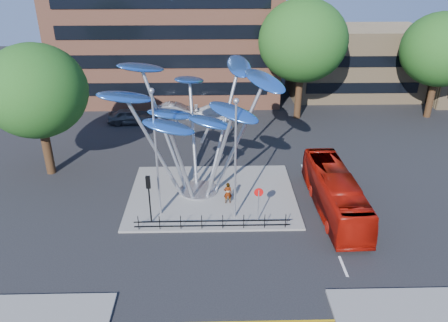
{
  "coord_description": "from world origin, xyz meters",
  "views": [
    {
      "loc": [
        -0.8,
        -21.53,
        16.48
      ],
      "look_at": [
        -0.19,
        4.0,
        3.84
      ],
      "focal_mm": 35.0,
      "sensor_mm": 36.0,
      "label": 1
    }
  ],
  "objects_px": {
    "street_lamp_left": "(155,144)",
    "parked_car_mid": "(176,111)",
    "tree_right": "(303,41)",
    "parked_car_right": "(218,112)",
    "traffic_light_island": "(149,190)",
    "pedestrian": "(228,193)",
    "tree_far": "(441,50)",
    "tree_left": "(36,91)",
    "no_entry_sign_island": "(259,199)",
    "parked_car_left": "(131,116)",
    "leaf_sculpture": "(195,104)",
    "red_bus": "(335,193)",
    "street_lamp_right": "(236,150)"
  },
  "relations": [
    {
      "from": "no_entry_sign_island",
      "to": "parked_car_right",
      "type": "height_order",
      "value": "no_entry_sign_island"
    },
    {
      "from": "traffic_light_island",
      "to": "pedestrian",
      "type": "height_order",
      "value": "traffic_light_island"
    },
    {
      "from": "tree_right",
      "to": "parked_car_right",
      "type": "xyz_separation_m",
      "value": [
        -8.38,
        -0.12,
        -7.32
      ]
    },
    {
      "from": "traffic_light_island",
      "to": "no_entry_sign_island",
      "type": "relative_size",
      "value": 1.4
    },
    {
      "from": "leaf_sculpture",
      "to": "tree_right",
      "type": "bearing_deg",
      "value": 56.69
    },
    {
      "from": "leaf_sculpture",
      "to": "parked_car_right",
      "type": "xyz_separation_m",
      "value": [
        1.69,
        15.19,
        -6.15
      ]
    },
    {
      "from": "pedestrian",
      "to": "parked_car_right",
      "type": "height_order",
      "value": "pedestrian"
    },
    {
      "from": "tree_far",
      "to": "traffic_light_island",
      "type": "relative_size",
      "value": 3.16
    },
    {
      "from": "no_entry_sign_island",
      "to": "parked_car_mid",
      "type": "relative_size",
      "value": 0.53
    },
    {
      "from": "parked_car_left",
      "to": "tree_right",
      "type": "bearing_deg",
      "value": -88.05
    },
    {
      "from": "tree_left",
      "to": "street_lamp_right",
      "type": "height_order",
      "value": "tree_left"
    },
    {
      "from": "tree_right",
      "to": "leaf_sculpture",
      "type": "height_order",
      "value": "tree_right"
    },
    {
      "from": "tree_right",
      "to": "parked_car_mid",
      "type": "distance_m",
      "value": 14.79
    },
    {
      "from": "traffic_light_island",
      "to": "street_lamp_right",
      "type": "bearing_deg",
      "value": 5.19
    },
    {
      "from": "leaf_sculpture",
      "to": "parked_car_left",
      "type": "distance_m",
      "value": 16.99
    },
    {
      "from": "street_lamp_left",
      "to": "traffic_light_island",
      "type": "relative_size",
      "value": 2.57
    },
    {
      "from": "tree_left",
      "to": "tree_far",
      "type": "distance_m",
      "value": 37.95
    },
    {
      "from": "leaf_sculpture",
      "to": "traffic_light_island",
      "type": "relative_size",
      "value": 3.71
    },
    {
      "from": "pedestrian",
      "to": "parked_car_left",
      "type": "relative_size",
      "value": 0.35
    },
    {
      "from": "street_lamp_right",
      "to": "parked_car_left",
      "type": "relative_size",
      "value": 1.82
    },
    {
      "from": "no_entry_sign_island",
      "to": "parked_car_left",
      "type": "bearing_deg",
      "value": 121.96
    },
    {
      "from": "red_bus",
      "to": "pedestrian",
      "type": "bearing_deg",
      "value": 171.73
    },
    {
      "from": "parked_car_mid",
      "to": "parked_car_right",
      "type": "bearing_deg",
      "value": -91.85
    },
    {
      "from": "parked_car_left",
      "to": "parked_car_mid",
      "type": "relative_size",
      "value": 0.99
    },
    {
      "from": "leaf_sculpture",
      "to": "parked_car_left",
      "type": "relative_size",
      "value": 2.78
    },
    {
      "from": "parked_car_left",
      "to": "no_entry_sign_island",
      "type": "bearing_deg",
      "value": -150.2
    },
    {
      "from": "tree_right",
      "to": "parked_car_mid",
      "type": "xyz_separation_m",
      "value": [
        -12.88,
        0.42,
        -7.28
      ]
    },
    {
      "from": "street_lamp_left",
      "to": "parked_car_right",
      "type": "height_order",
      "value": "street_lamp_left"
    },
    {
      "from": "tree_left",
      "to": "leaf_sculpture",
      "type": "height_order",
      "value": "tree_left"
    },
    {
      "from": "street_lamp_left",
      "to": "parked_car_left",
      "type": "bearing_deg",
      "value": 105.78
    },
    {
      "from": "traffic_light_island",
      "to": "pedestrian",
      "type": "xyz_separation_m",
      "value": [
        5.09,
        2.29,
        -1.66
      ]
    },
    {
      "from": "red_bus",
      "to": "parked_car_left",
      "type": "height_order",
      "value": "red_bus"
    },
    {
      "from": "street_lamp_right",
      "to": "street_lamp_left",
      "type": "bearing_deg",
      "value": 174.29
    },
    {
      "from": "traffic_light_island",
      "to": "no_entry_sign_island",
      "type": "height_order",
      "value": "traffic_light_island"
    },
    {
      "from": "parked_car_mid",
      "to": "parked_car_right",
      "type": "xyz_separation_m",
      "value": [
        4.5,
        -0.54,
        -0.04
      ]
    },
    {
      "from": "tree_far",
      "to": "parked_car_mid",
      "type": "xyz_separation_m",
      "value": [
        -26.88,
        0.42,
        -6.34
      ]
    },
    {
      "from": "street_lamp_left",
      "to": "parked_car_left",
      "type": "distance_m",
      "value": 18.5
    },
    {
      "from": "no_entry_sign_island",
      "to": "pedestrian",
      "type": "relative_size",
      "value": 1.53
    },
    {
      "from": "parked_car_left",
      "to": "parked_car_mid",
      "type": "height_order",
      "value": "parked_car_left"
    },
    {
      "from": "no_entry_sign_island",
      "to": "tree_right",
      "type": "bearing_deg",
      "value": 72.88
    },
    {
      "from": "tree_right",
      "to": "parked_car_left",
      "type": "height_order",
      "value": "tree_right"
    },
    {
      "from": "red_bus",
      "to": "tree_right",
      "type": "bearing_deg",
      "value": 86.67
    },
    {
      "from": "tree_left",
      "to": "leaf_sculpture",
      "type": "xyz_separation_m",
      "value": [
        11.93,
        -3.32,
        0.08
      ]
    },
    {
      "from": "street_lamp_left",
      "to": "parked_car_mid",
      "type": "xyz_separation_m",
      "value": [
        -0.38,
        18.92,
        -4.59
      ]
    },
    {
      "from": "no_entry_sign_island",
      "to": "parked_car_mid",
      "type": "xyz_separation_m",
      "value": [
        -6.88,
        19.9,
        -1.05
      ]
    },
    {
      "from": "parked_car_mid",
      "to": "tree_far",
      "type": "bearing_deg",
      "value": -85.86
    },
    {
      "from": "street_lamp_right",
      "to": "no_entry_sign_island",
      "type": "distance_m",
      "value": 3.64
    },
    {
      "from": "parked_car_right",
      "to": "traffic_light_island",
      "type": "bearing_deg",
      "value": 163.48
    },
    {
      "from": "leaf_sculpture",
      "to": "street_lamp_left",
      "type": "distance_m",
      "value": 4.28
    },
    {
      "from": "tree_left",
      "to": "street_lamp_left",
      "type": "height_order",
      "value": "tree_left"
    }
  ]
}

